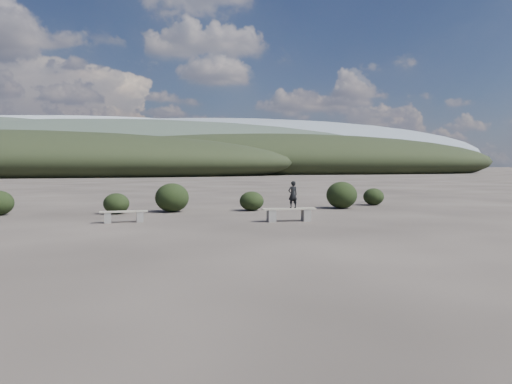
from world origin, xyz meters
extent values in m
plane|color=#2E2824|center=(0.00, 0.00, 0.00)|extent=(1200.00, 1200.00, 0.00)
cube|color=slate|center=(-5.00, 5.08, 0.18)|extent=(0.24, 0.33, 0.36)
cube|color=slate|center=(-3.91, 5.12, 0.18)|extent=(0.24, 0.33, 0.36)
cube|color=gray|center=(-4.45, 5.10, 0.39)|extent=(1.65, 0.41, 0.05)
cube|color=slate|center=(0.62, 4.02, 0.21)|extent=(0.28, 0.38, 0.43)
cube|color=slate|center=(1.91, 3.97, 0.21)|extent=(0.28, 0.38, 0.43)
cube|color=gray|center=(1.26, 3.99, 0.46)|extent=(1.94, 0.47, 0.05)
imported|color=black|center=(1.41, 3.99, 0.96)|extent=(0.39, 0.29, 0.97)
ellipsoid|color=black|center=(-4.79, 8.42, 0.43)|extent=(1.06, 1.06, 0.86)
ellipsoid|color=black|center=(-2.48, 8.74, 0.62)|extent=(1.45, 1.45, 1.24)
ellipsoid|color=black|center=(1.00, 8.50, 0.43)|extent=(1.07, 1.07, 0.86)
ellipsoid|color=black|center=(5.36, 8.62, 0.63)|extent=(1.44, 1.44, 1.26)
ellipsoid|color=black|center=(7.73, 10.01, 0.43)|extent=(1.03, 1.03, 0.86)
ellipsoid|color=black|center=(-25.00, 90.00, 2.70)|extent=(110.00, 40.00, 12.00)
ellipsoid|color=black|center=(35.00, 110.00, 3.15)|extent=(120.00, 44.00, 14.00)
ellipsoid|color=#313C32|center=(0.00, 160.00, 5.40)|extent=(190.00, 64.00, 24.00)
ellipsoid|color=slate|center=(70.00, 300.00, 9.90)|extent=(340.00, 110.00, 44.00)
ellipsoid|color=#8E97A0|center=(-30.00, 400.00, 12.60)|extent=(460.00, 140.00, 56.00)
camera|label=1|loc=(-4.24, -12.92, 1.99)|focal=35.00mm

